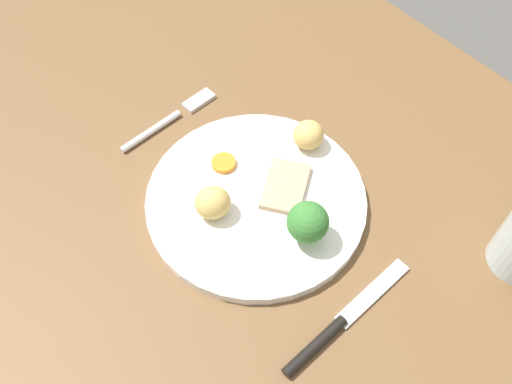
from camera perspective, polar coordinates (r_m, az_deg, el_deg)
The scene contains 9 objects.
dining_table at distance 69.44cm, azimuth -1.57°, elevation -1.20°, with size 120.00×84.00×3.60cm, color brown.
dinner_plate at distance 66.71cm, azimuth 0.00°, elevation -0.82°, with size 26.49×26.49×1.40cm, color white.
meat_slice_main at distance 66.60cm, azimuth 3.04°, elevation 0.60°, with size 7.38×4.84×0.80cm, color tan.
roast_potato_left at distance 70.03cm, azimuth 5.20°, elevation 6.06°, with size 3.88×3.85×3.68cm, color #D8B260.
roast_potato_right at distance 63.55cm, azimuth -4.49°, elevation -1.10°, with size 4.19×3.91×3.87cm, color #D8B260.
carrot_coin_front at distance 68.77cm, azimuth -3.35°, elevation 2.99°, with size 3.00×3.00×0.68cm, color orange.
broccoli_floret at distance 60.84cm, azimuth 5.36°, elevation -3.14°, with size 4.71×4.71×5.53cm.
fork at distance 76.10cm, azimuth -8.71°, elevation 7.53°, with size 2.52×15.31×0.90cm.
knife at distance 60.32cm, azimuth 8.35°, elevation -13.47°, with size 2.28×18.55×1.20cm.
Camera 1 is at (30.54, -22.72, 59.88)cm, focal length 38.84 mm.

